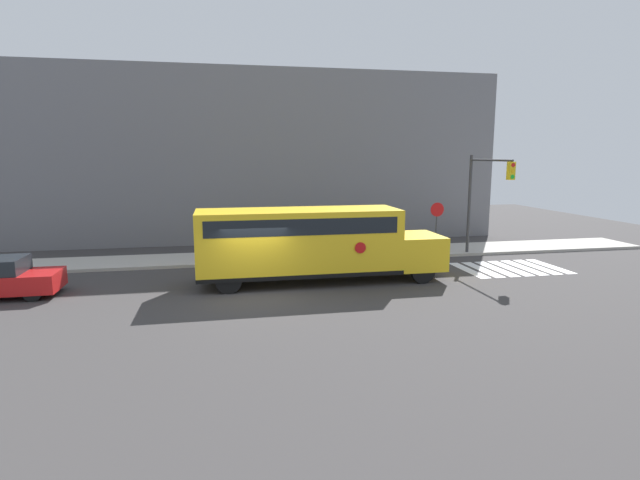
% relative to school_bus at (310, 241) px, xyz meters
% --- Properties ---
extents(ground_plane, '(60.00, 60.00, 0.00)m').
position_rel_school_bus_xyz_m(ground_plane, '(-2.36, -1.32, -1.73)').
color(ground_plane, '#3A3838').
extents(sidewalk_strip, '(44.00, 3.00, 0.15)m').
position_rel_school_bus_xyz_m(sidewalk_strip, '(-2.36, 5.18, -1.66)').
color(sidewalk_strip, '#B2ADA3').
rests_on(sidewalk_strip, ground).
extents(building_backdrop, '(32.00, 4.00, 10.22)m').
position_rel_school_bus_xyz_m(building_backdrop, '(-2.36, 11.68, 3.37)').
color(building_backdrop, slate).
rests_on(building_backdrop, ground).
extents(crosswalk_stripes, '(4.70, 3.20, 0.01)m').
position_rel_school_bus_xyz_m(crosswalk_stripes, '(9.59, 0.68, -1.73)').
color(crosswalk_stripes, white).
rests_on(crosswalk_stripes, ground).
extents(school_bus, '(10.14, 2.57, 3.03)m').
position_rel_school_bus_xyz_m(school_bus, '(0.00, 0.00, 0.00)').
color(school_bus, yellow).
rests_on(school_bus, ground).
extents(stop_sign, '(0.73, 0.10, 2.77)m').
position_rel_school_bus_xyz_m(stop_sign, '(7.54, 4.40, 0.11)').
color(stop_sign, '#38383A').
rests_on(stop_sign, ground).
extents(traffic_light, '(0.28, 3.87, 5.21)m').
position_rel_school_bus_xyz_m(traffic_light, '(9.18, 2.78, 1.77)').
color(traffic_light, '#38383A').
rests_on(traffic_light, ground).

